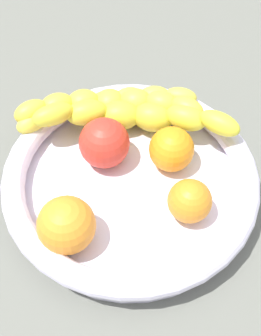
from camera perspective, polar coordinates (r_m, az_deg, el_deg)
name	(u,v)px	position (r cm, az deg, el deg)	size (l,w,h in cm)	color
kitchen_counter	(130,198)	(57.98, 0.00, -3.86)	(120.00, 120.00, 3.00)	#63645C
fruit_bowl	(130,180)	(54.67, 0.00, -1.58)	(31.38, 31.38, 4.84)	silver
banana_draped_left	(136,116)	(57.35, 0.73, 6.69)	(26.39, 10.04, 5.62)	yellow
banana_draped_right	(106,105)	(60.22, -3.17, 8.12)	(22.09, 13.57, 4.60)	yellow
banana_arching_top	(110,105)	(59.45, -2.73, 8.13)	(24.41, 11.25, 5.62)	yellow
orange_front	(190,201)	(50.92, 7.66, -4.25)	(5.17, 5.17, 5.17)	orange
orange_mid_left	(66,225)	(48.58, -8.28, -7.32)	(6.49, 6.49, 6.49)	orange
orange_mid_right	(172,149)	(54.88, 5.33, 2.43)	(5.67, 5.67, 5.67)	orange
tomato_red	(104,143)	(54.91, -3.41, 3.25)	(6.39, 6.39, 6.39)	red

